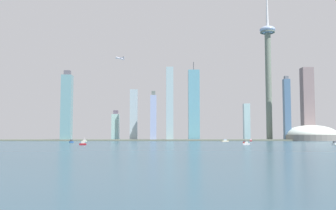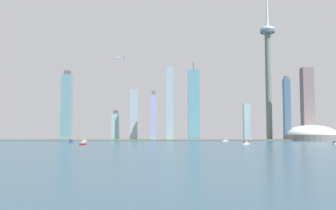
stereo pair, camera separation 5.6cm
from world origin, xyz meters
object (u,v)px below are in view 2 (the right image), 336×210
(observation_tower, at_px, (268,60))
(airplane, at_px, (120,58))
(skyscraper_1, at_px, (194,105))
(boat_0, at_px, (251,140))
(skyscraper_8, at_px, (116,127))
(boat_3, at_px, (245,142))
(boat_2, at_px, (225,141))
(boat_4, at_px, (246,144))
(boat_6, at_px, (84,141))
(skyscraper_4, at_px, (153,117))
(boat_7, at_px, (71,141))
(skyscraper_6, at_px, (170,104))
(stadium_dome, at_px, (311,135))
(skyscraper_0, at_px, (67,107))
(skyscraper_7, at_px, (307,104))
(skyscraper_5, at_px, (134,115))
(skyscraper_2, at_px, (287,109))
(skyscraper_3, at_px, (247,122))
(boat_5, at_px, (335,143))
(boat_1, at_px, (83,144))

(observation_tower, height_order, airplane, observation_tower)
(skyscraper_1, distance_m, boat_0, 161.61)
(skyscraper_8, xyz_separation_m, boat_3, (219.42, -284.82, -28.56))
(boat_2, relative_size, boat_4, 1.68)
(skyscraper_8, height_order, boat_6, skyscraper_8)
(skyscraper_4, distance_m, boat_4, 332.34)
(observation_tower, relative_size, boat_7, 31.74)
(skyscraper_6, relative_size, boat_0, 11.41)
(boat_3, distance_m, boat_7, 256.30)
(skyscraper_4, bearing_deg, skyscraper_1, 31.00)
(stadium_dome, height_order, skyscraper_0, skyscraper_0)
(boat_3, height_order, boat_4, boat_4)
(skyscraper_7, relative_size, airplane, 6.44)
(skyscraper_0, height_order, skyscraper_5, skyscraper_0)
(skyscraper_2, relative_size, skyscraper_5, 1.23)
(skyscraper_3, distance_m, boat_5, 400.06)
(skyscraper_4, xyz_separation_m, skyscraper_5, (-41.55, 41.02, 6.49))
(skyscraper_1, relative_size, boat_3, 12.59)
(boat_0, distance_m, airplane, 313.66)
(skyscraper_6, distance_m, boat_5, 377.77)
(boat_6, bearing_deg, observation_tower, -63.11)
(boat_1, bearing_deg, stadium_dome, 50.55)
(skyscraper_1, bearing_deg, boat_3, -78.50)
(observation_tower, distance_m, stadium_dome, 178.63)
(airplane, bearing_deg, skyscraper_5, 138.09)
(skyscraper_4, height_order, boat_5, skyscraper_4)
(boat_3, bearing_deg, boat_1, -47.51)
(skyscraper_0, relative_size, skyscraper_4, 1.42)
(skyscraper_2, height_order, skyscraper_6, skyscraper_6)
(boat_5, relative_size, boat_6, 0.74)
(skyscraper_3, bearing_deg, skyscraper_4, -153.35)
(skyscraper_5, bearing_deg, airplane, -162.07)
(skyscraper_3, relative_size, skyscraper_8, 1.26)
(skyscraper_1, xyz_separation_m, skyscraper_5, (-125.59, -9.48, -21.37))
(airplane, bearing_deg, skyscraper_6, 114.63)
(skyscraper_0, height_order, boat_3, skyscraper_0)
(boat_7, bearing_deg, skyscraper_8, -142.53)
(stadium_dome, height_order, skyscraper_1, skyscraper_1)
(boat_7, bearing_deg, skyscraper_5, -154.14)
(boat_0, height_order, boat_2, boat_0)
(skyscraper_3, relative_size, boat_6, 4.91)
(skyscraper_4, relative_size, boat_2, 6.42)
(skyscraper_5, relative_size, skyscraper_7, 0.68)
(skyscraper_8, relative_size, boat_4, 7.12)
(skyscraper_2, distance_m, boat_6, 403.06)
(boat_3, distance_m, boat_5, 127.16)
(skyscraper_3, distance_m, skyscraper_7, 134.53)
(skyscraper_3, height_order, boat_2, skyscraper_3)
(skyscraper_5, distance_m, airplane, 121.04)
(boat_0, height_order, boat_5, boat_0)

